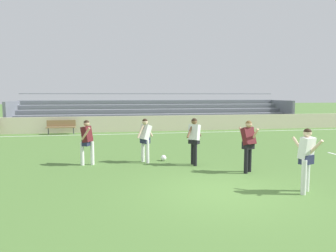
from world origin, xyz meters
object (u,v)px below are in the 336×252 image
object	(u,v)px
bleacher_stand	(157,113)
player_white_wide_left	(145,136)
player_white_overlapping	(194,137)
player_white_wide_right	(306,155)
bench_centre_sideline	(61,126)
soccer_ball	(163,158)
player_dark_trailing_run	(87,139)
player_dark_pressing_high	(248,142)

from	to	relation	value
bleacher_stand	player_white_wide_left	xyz separation A→B (m)	(-2.24, -12.43, -0.14)
player_white_overlapping	player_white_wide_right	bearing A→B (deg)	-60.49
player_white_overlapping	player_white_wide_right	xyz separation A→B (m)	(2.03, -3.59, -0.01)
bench_centre_sideline	soccer_ball	distance (m)	10.52
player_white_wide_left	player_white_wide_right	bearing A→B (deg)	-49.40
soccer_ball	player_dark_trailing_run	bearing A→B (deg)	-175.17
player_dark_pressing_high	player_white_wide_right	bearing A→B (deg)	-75.59
player_dark_pressing_high	player_white_wide_left	bearing A→B (deg)	146.13
bleacher_stand	player_dark_trailing_run	distance (m)	13.24
player_dark_trailing_run	player_dark_pressing_high	distance (m)	5.64
player_white_overlapping	player_white_wide_right	distance (m)	4.12
player_white_wide_left	player_white_overlapping	distance (m)	1.85
player_white_wide_left	soccer_ball	bearing A→B (deg)	13.05
bench_centre_sideline	player_white_wide_left	xyz separation A→B (m)	(4.49, -9.29, 0.44)
bleacher_stand	player_dark_pressing_high	bearing A→B (deg)	-86.42
soccer_ball	player_dark_pressing_high	bearing A→B (deg)	-43.28
bench_centre_sideline	player_white_wide_left	bearing A→B (deg)	-64.19
player_white_wide_left	bench_centre_sideline	bearing A→B (deg)	115.81
player_dark_trailing_run	soccer_ball	size ratio (longest dim) A/B	7.45
player_white_wide_right	soccer_ball	bearing A→B (deg)	123.59
bench_centre_sideline	player_white_wide_left	distance (m)	10.33
bleacher_stand	player_dark_trailing_run	xyz separation A→B (m)	(-4.35, -12.50, -0.15)
player_white_wide_right	soccer_ball	size ratio (longest dim) A/B	7.68
bleacher_stand	player_white_wide_left	world-z (taller)	bleacher_stand
player_white_overlapping	player_dark_pressing_high	bearing A→B (deg)	-42.96
soccer_ball	bleacher_stand	bearing A→B (deg)	82.96
player_white_wide_left	soccer_ball	world-z (taller)	player_white_wide_left
bench_centre_sideline	soccer_ball	bearing A→B (deg)	-60.22
bleacher_stand	player_white_wide_right	world-z (taller)	bleacher_stand
player_white_wide_left	player_dark_pressing_high	distance (m)	3.79
bench_centre_sideline	player_dark_trailing_run	size ratio (longest dim) A/B	1.10
player_white_overlapping	player_white_wide_right	size ratio (longest dim) A/B	1.01
bench_centre_sideline	player_dark_trailing_run	xyz separation A→B (m)	(2.38, -9.36, 0.43)
player_white_overlapping	player_dark_trailing_run	bearing A→B (deg)	169.78
bench_centre_sideline	player_white_overlapping	bearing A→B (deg)	-58.38
player_dark_pressing_high	soccer_ball	size ratio (longest dim) A/B	7.79
player_white_overlapping	player_dark_trailing_run	xyz separation A→B (m)	(-3.80, 0.69, -0.05)
player_dark_pressing_high	bench_centre_sideline	bearing A→B (deg)	123.83
soccer_ball	player_white_overlapping	bearing A→B (deg)	-43.76
player_white_wide_right	player_white_overlapping	bearing A→B (deg)	119.51
player_white_overlapping	soccer_ball	world-z (taller)	player_white_overlapping
bleacher_stand	soccer_ball	distance (m)	12.40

